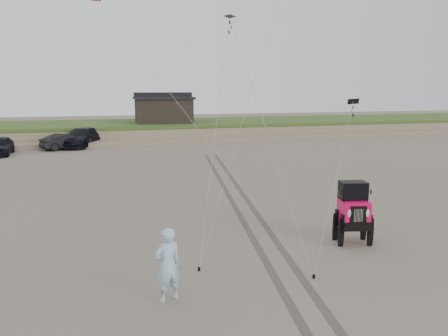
{
  "coord_description": "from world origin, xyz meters",
  "views": [
    {
      "loc": [
        -4.35,
        -12.55,
        5.56
      ],
      "look_at": [
        -0.13,
        3.0,
        2.6
      ],
      "focal_mm": 35.0,
      "sensor_mm": 36.0,
      "label": 1
    }
  ],
  "objects_px": {
    "jeep": "(353,219)",
    "man": "(168,265)",
    "truck_c": "(82,137)",
    "cabin": "(163,109)",
    "truck_b": "(66,141)"
  },
  "relations": [
    {
      "from": "man",
      "to": "truck_c",
      "type": "bearing_deg",
      "value": -101.41
    },
    {
      "from": "cabin",
      "to": "jeep",
      "type": "xyz_separation_m",
      "value": [
        2.11,
        -36.17,
        -2.34
      ]
    },
    {
      "from": "truck_c",
      "to": "man",
      "type": "height_order",
      "value": "man"
    },
    {
      "from": "man",
      "to": "truck_b",
      "type": "bearing_deg",
      "value": -98.66
    },
    {
      "from": "truck_c",
      "to": "jeep",
      "type": "relative_size",
      "value": 1.26
    },
    {
      "from": "cabin",
      "to": "truck_c",
      "type": "xyz_separation_m",
      "value": [
        -8.58,
        -5.73,
        -2.35
      ]
    },
    {
      "from": "truck_c",
      "to": "truck_b",
      "type": "bearing_deg",
      "value": -107.88
    },
    {
      "from": "truck_b",
      "to": "jeep",
      "type": "height_order",
      "value": "jeep"
    },
    {
      "from": "cabin",
      "to": "jeep",
      "type": "height_order",
      "value": "cabin"
    },
    {
      "from": "truck_b",
      "to": "jeep",
      "type": "xyz_separation_m",
      "value": [
        12.05,
        -28.9,
        0.17
      ]
    },
    {
      "from": "jeep",
      "to": "truck_c",
      "type": "bearing_deg",
      "value": 121.2
    },
    {
      "from": "jeep",
      "to": "man",
      "type": "relative_size",
      "value": 2.4
    },
    {
      "from": "truck_b",
      "to": "jeep",
      "type": "bearing_deg",
      "value": 174.99
    },
    {
      "from": "jeep",
      "to": "man",
      "type": "xyz_separation_m",
      "value": [
        -7.06,
        -2.62,
        0.1
      ]
    },
    {
      "from": "cabin",
      "to": "truck_c",
      "type": "height_order",
      "value": "cabin"
    }
  ]
}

